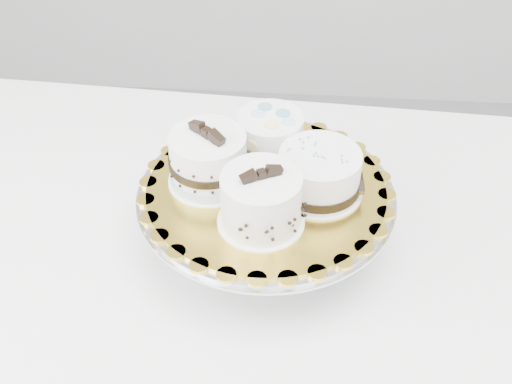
# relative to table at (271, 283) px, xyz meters

# --- Properties ---
(table) EXTENTS (1.34, 0.94, 0.75)m
(table) POSITION_rel_table_xyz_m (0.00, 0.00, 0.00)
(table) COLOR white
(table) RESTS_ON floor
(cake_stand) EXTENTS (0.38, 0.38, 0.10)m
(cake_stand) POSITION_rel_table_xyz_m (-0.01, 0.03, 0.14)
(cake_stand) COLOR gray
(cake_stand) RESTS_ON table
(cake_board) EXTENTS (0.36, 0.36, 0.01)m
(cake_board) POSITION_rel_table_xyz_m (-0.01, 0.03, 0.18)
(cake_board) COLOR gold
(cake_board) RESTS_ON cake_stand
(cake_swirl) EXTENTS (0.15, 0.15, 0.10)m
(cake_swirl) POSITION_rel_table_xyz_m (-0.01, -0.04, 0.22)
(cake_swirl) COLOR white
(cake_swirl) RESTS_ON cake_board
(cake_banded) EXTENTS (0.16, 0.16, 0.10)m
(cake_banded) POSITION_rel_table_xyz_m (-0.10, 0.04, 0.22)
(cake_banded) COLOR white
(cake_banded) RESTS_ON cake_board
(cake_dots) EXTENTS (0.12, 0.12, 0.08)m
(cake_dots) POSITION_rel_table_xyz_m (-0.01, 0.11, 0.22)
(cake_dots) COLOR white
(cake_dots) RESTS_ON cake_board
(cake_ribbon) EXTENTS (0.14, 0.13, 0.07)m
(cake_ribbon) POSITION_rel_table_xyz_m (0.07, 0.03, 0.21)
(cake_ribbon) COLOR white
(cake_ribbon) RESTS_ON cake_board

